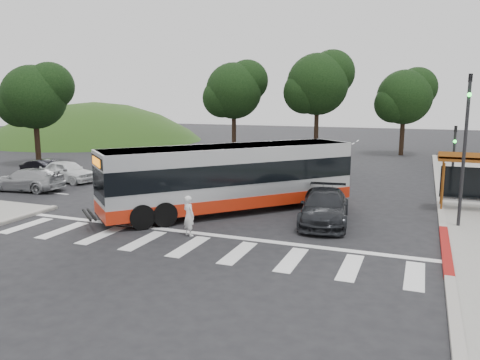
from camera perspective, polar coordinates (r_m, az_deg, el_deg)
The scene contains 18 objects.
ground at distance 22.25m, azimuth -0.27°, elevation -4.39°, with size 140.00×140.00×0.00m, color black.
sidewalk_east at distance 28.70m, azimuth 27.09°, elevation -2.10°, with size 4.00×40.00×0.12m, color gray.
curb_east at distance 28.56m, azimuth 23.11°, elevation -1.82°, with size 0.30×40.00×0.15m, color #9E9991.
curb_east_red at distance 18.85m, azimuth 23.80°, elevation -7.70°, with size 0.32×6.00×0.15m, color maroon.
hillside_nw at distance 64.27m, azimuth -17.15°, elevation 4.63°, with size 44.00×44.00×10.00m, color #203A12.
crosswalk_ladder at distance 17.88m, azimuth -6.27°, elevation -8.06°, with size 18.00×2.60×0.01m, color silver.
traffic_signal_ne_tall at distance 21.63m, azimuth 25.78°, elevation 4.63°, with size 0.18×0.37×6.50m.
traffic_signal_ne_short at distance 28.71m, azimuth 24.61°, elevation 2.99°, with size 0.18×0.37×4.00m.
tree_north_a at distance 47.16m, azimuth 9.55°, elevation 11.57°, with size 6.60×6.15×10.17m.
tree_north_b at distance 48.11m, azimuth 19.49°, elevation 9.60°, with size 5.72×5.33×8.43m.
tree_north_c at distance 47.59m, azimuth -0.64°, elevation 10.93°, with size 6.16×5.74×9.30m.
tree_west_a at distance 42.42m, azimuth -23.70°, elevation 9.36°, with size 5.72×5.33×8.43m.
transit_bus at distance 22.84m, azimuth -1.18°, elevation 0.15°, with size 2.72×12.54×3.24m, color #B8BABD, non-canonical shape.
pedestrian at distance 19.06m, azimuth -6.26°, elevation -4.34°, with size 0.60×0.40×1.66m, color white.
dark_sedan at distance 21.19m, azimuth 10.27°, elevation -3.25°, with size 2.05×5.04×1.46m, color black.
west_car_white at distance 33.06m, azimuth -20.31°, elevation 1.00°, with size 1.68×4.19×1.43m, color white.
west_car_black at distance 34.88m, azimuth -22.50°, elevation 1.20°, with size 1.38×3.97×1.31m, color black.
west_car_silver at distance 30.87m, azimuth -24.60°, elevation 0.04°, with size 1.89×4.64×1.35m, color #A2A4A7.
Camera 1 is at (7.99, -20.01, 5.54)m, focal length 35.00 mm.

